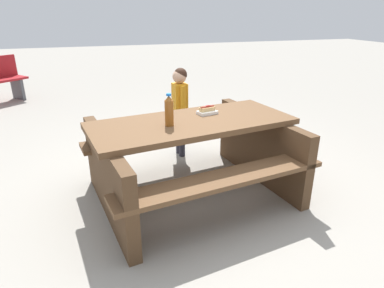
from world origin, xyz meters
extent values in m
plane|color=gray|center=(0.00, 0.00, 0.00)|extent=(30.00, 30.00, 0.00)
cube|color=brown|center=(0.00, 0.00, 0.72)|extent=(1.89, 1.02, 0.05)
cube|color=brown|center=(-0.08, 0.55, 0.43)|extent=(1.82, 0.54, 0.04)
cube|color=brown|center=(0.08, -0.55, 0.43)|extent=(1.82, 0.54, 0.04)
cube|color=#4D3520|center=(0.77, 0.11, 0.35)|extent=(0.30, 1.40, 0.70)
cube|color=#4D3520|center=(-0.77, -0.11, 0.35)|extent=(0.30, 1.40, 0.70)
cylinder|color=brown|center=(-0.22, -0.07, 0.86)|extent=(0.07, 0.07, 0.22)
cone|color=brown|center=(-0.22, -0.07, 0.99)|extent=(0.07, 0.07, 0.04)
cylinder|color=blue|center=(-0.22, -0.07, 1.02)|extent=(0.04, 0.04, 0.02)
cube|color=white|center=(0.20, 0.15, 0.77)|extent=(0.20, 0.15, 0.03)
cube|color=#D8B272|center=(0.20, 0.15, 0.80)|extent=(0.16, 0.09, 0.04)
cylinder|color=maroon|center=(0.20, 0.15, 0.82)|extent=(0.14, 0.06, 0.03)
ellipsoid|color=maroon|center=(0.20, 0.15, 0.83)|extent=(0.07, 0.04, 0.01)
cylinder|color=#262633|center=(0.16, 0.91, 0.24)|extent=(0.07, 0.07, 0.48)
cylinder|color=#262633|center=(0.16, 1.02, 0.24)|extent=(0.07, 0.07, 0.48)
cube|color=orange|center=(0.16, 0.96, 0.68)|extent=(0.16, 0.17, 0.40)
cylinder|color=orange|center=(0.17, 0.86, 0.70)|extent=(0.06, 0.06, 0.34)
cylinder|color=orange|center=(0.15, 1.06, 0.70)|extent=(0.06, 0.06, 0.34)
sphere|color=tan|center=(0.16, 0.96, 0.96)|extent=(0.16, 0.16, 0.16)
sphere|color=#331E14|center=(0.17, 0.96, 0.98)|extent=(0.15, 0.15, 0.15)
cube|color=#4C4C51|center=(-2.16, 4.60, 0.21)|extent=(0.27, 0.32, 0.41)
camera|label=1|loc=(-0.86, -2.68, 1.66)|focal=31.17mm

